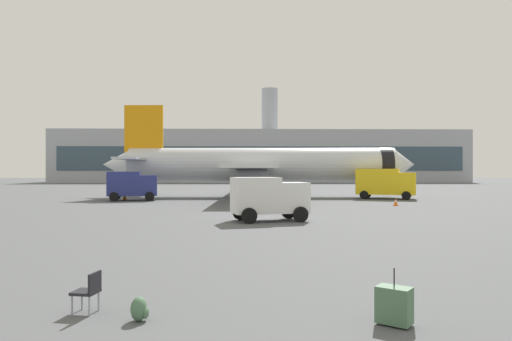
{
  "coord_description": "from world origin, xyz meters",
  "views": [
    {
      "loc": [
        -0.08,
        -2.72,
        2.97
      ],
      "look_at": [
        0.76,
        30.57,
        3.0
      ],
      "focal_mm": 33.01,
      "sensor_mm": 36.0,
      "label": 1
    }
  ],
  "objects_px": {
    "airplane_at_gate": "(259,165)",
    "safety_cone_near": "(396,202)",
    "cargo_van": "(269,197)",
    "gate_chair": "(89,289)",
    "service_truck": "(132,185)",
    "safety_cone_far": "(287,190)",
    "traveller_backpack": "(140,309)",
    "fuel_truck": "(385,182)",
    "safety_cone_mid": "(125,196)",
    "rolling_suitcase": "(394,305)"
  },
  "relations": [
    {
      "from": "airplane_at_gate",
      "to": "safety_cone_near",
      "type": "bearing_deg",
      "value": -50.97
    },
    {
      "from": "cargo_van",
      "to": "gate_chair",
      "type": "xyz_separation_m",
      "value": [
        -4.69,
        -17.87,
        -0.95
      ]
    },
    {
      "from": "service_truck",
      "to": "safety_cone_far",
      "type": "bearing_deg",
      "value": 43.5
    },
    {
      "from": "service_truck",
      "to": "cargo_van",
      "type": "height_order",
      "value": "service_truck"
    },
    {
      "from": "safety_cone_far",
      "to": "traveller_backpack",
      "type": "bearing_deg",
      "value": -98.31
    },
    {
      "from": "fuel_truck",
      "to": "safety_cone_mid",
      "type": "distance_m",
      "value": 27.09
    },
    {
      "from": "safety_cone_near",
      "to": "traveller_backpack",
      "type": "distance_m",
      "value": 33.98
    },
    {
      "from": "rolling_suitcase",
      "to": "airplane_at_gate",
      "type": "bearing_deg",
      "value": 91.47
    },
    {
      "from": "traveller_backpack",
      "to": "safety_cone_near",
      "type": "bearing_deg",
      "value": 63.76
    },
    {
      "from": "cargo_van",
      "to": "safety_cone_near",
      "type": "height_order",
      "value": "cargo_van"
    },
    {
      "from": "fuel_truck",
      "to": "safety_cone_near",
      "type": "distance_m",
      "value": 9.69
    },
    {
      "from": "safety_cone_mid",
      "to": "traveller_backpack",
      "type": "distance_m",
      "value": 40.05
    },
    {
      "from": "airplane_at_gate",
      "to": "service_truck",
      "type": "distance_m",
      "value": 14.61
    },
    {
      "from": "airplane_at_gate",
      "to": "service_truck",
      "type": "height_order",
      "value": "airplane_at_gate"
    },
    {
      "from": "fuel_truck",
      "to": "cargo_van",
      "type": "distance_m",
      "value": 25.31
    },
    {
      "from": "fuel_truck",
      "to": "traveller_backpack",
      "type": "relative_size",
      "value": 13.46
    },
    {
      "from": "service_truck",
      "to": "gate_chair",
      "type": "bearing_deg",
      "value": -77.92
    },
    {
      "from": "safety_cone_far",
      "to": "gate_chair",
      "type": "relative_size",
      "value": 0.81
    },
    {
      "from": "cargo_van",
      "to": "safety_cone_mid",
      "type": "distance_m",
      "value": 24.51
    },
    {
      "from": "cargo_van",
      "to": "rolling_suitcase",
      "type": "distance_m",
      "value": 18.87
    },
    {
      "from": "safety_cone_mid",
      "to": "traveller_backpack",
      "type": "bearing_deg",
      "value": -75.4
    },
    {
      "from": "service_truck",
      "to": "gate_chair",
      "type": "relative_size",
      "value": 5.94
    },
    {
      "from": "cargo_van",
      "to": "traveller_backpack",
      "type": "relative_size",
      "value": 9.91
    },
    {
      "from": "fuel_truck",
      "to": "cargo_van",
      "type": "height_order",
      "value": "fuel_truck"
    },
    {
      "from": "safety_cone_mid",
      "to": "traveller_backpack",
      "type": "relative_size",
      "value": 1.6
    },
    {
      "from": "rolling_suitcase",
      "to": "traveller_backpack",
      "type": "height_order",
      "value": "rolling_suitcase"
    },
    {
      "from": "service_truck",
      "to": "rolling_suitcase",
      "type": "xyz_separation_m",
      "value": [
        14.14,
        -38.34,
        -1.22
      ]
    },
    {
      "from": "fuel_truck",
      "to": "cargo_van",
      "type": "xyz_separation_m",
      "value": [
        -13.42,
        -21.46,
        -0.32
      ]
    },
    {
      "from": "fuel_truck",
      "to": "cargo_van",
      "type": "relative_size",
      "value": 1.36
    },
    {
      "from": "safety_cone_near",
      "to": "gate_chair",
      "type": "bearing_deg",
      "value": -118.4
    },
    {
      "from": "cargo_van",
      "to": "airplane_at_gate",
      "type": "bearing_deg",
      "value": 89.36
    },
    {
      "from": "service_truck",
      "to": "safety_cone_near",
      "type": "height_order",
      "value": "service_truck"
    },
    {
      "from": "safety_cone_mid",
      "to": "safety_cone_far",
      "type": "bearing_deg",
      "value": 40.59
    },
    {
      "from": "cargo_van",
      "to": "traveller_backpack",
      "type": "height_order",
      "value": "cargo_van"
    },
    {
      "from": "cargo_van",
      "to": "safety_cone_mid",
      "type": "height_order",
      "value": "cargo_van"
    },
    {
      "from": "cargo_van",
      "to": "safety_cone_mid",
      "type": "xyz_separation_m",
      "value": [
        -13.62,
        20.35,
        -1.07
      ]
    },
    {
      "from": "cargo_van",
      "to": "fuel_truck",
      "type": "bearing_deg",
      "value": 57.99
    },
    {
      "from": "safety_cone_near",
      "to": "safety_cone_mid",
      "type": "distance_m",
      "value": 26.45
    },
    {
      "from": "gate_chair",
      "to": "traveller_backpack",
      "type": "bearing_deg",
      "value": -24.52
    },
    {
      "from": "rolling_suitcase",
      "to": "traveller_backpack",
      "type": "bearing_deg",
      "value": 175.57
    },
    {
      "from": "service_truck",
      "to": "safety_cone_near",
      "type": "bearing_deg",
      "value": -17.17
    },
    {
      "from": "service_truck",
      "to": "fuel_truck",
      "type": "bearing_deg",
      "value": 4.17
    },
    {
      "from": "airplane_at_gate",
      "to": "safety_cone_far",
      "type": "relative_size",
      "value": 51.43
    },
    {
      "from": "safety_cone_near",
      "to": "traveller_backpack",
      "type": "bearing_deg",
      "value": -116.24
    },
    {
      "from": "airplane_at_gate",
      "to": "gate_chair",
      "type": "relative_size",
      "value": 41.52
    },
    {
      "from": "safety_cone_mid",
      "to": "gate_chair",
      "type": "distance_m",
      "value": 39.25
    },
    {
      "from": "service_truck",
      "to": "safety_cone_mid",
      "type": "xyz_separation_m",
      "value": [
        -0.91,
        0.8,
        -1.23
      ]
    },
    {
      "from": "service_truck",
      "to": "gate_chair",
      "type": "xyz_separation_m",
      "value": [
        8.01,
        -37.43,
        -1.11
      ]
    },
    {
      "from": "airplane_at_gate",
      "to": "safety_cone_mid",
      "type": "height_order",
      "value": "airplane_at_gate"
    },
    {
      "from": "safety_cone_mid",
      "to": "service_truck",
      "type": "bearing_deg",
      "value": -41.13
    }
  ]
}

